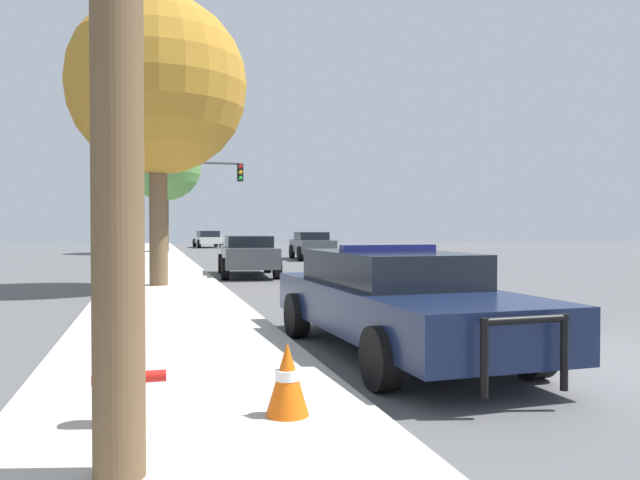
% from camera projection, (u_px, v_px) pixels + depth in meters
% --- Properties ---
extents(ground_plane, '(110.00, 110.00, 0.00)m').
position_uv_depth(ground_plane, '(627.00, 365.00, 7.35)').
color(ground_plane, '#565659').
extents(sidewalk_left, '(3.00, 110.00, 0.13)m').
position_uv_depth(sidewalk_left, '(186.00, 389.00, 6.00)').
color(sidewalk_left, '#BCB7AD').
rests_on(sidewalk_left, ground_plane).
extents(police_car, '(2.15, 5.33, 1.40)m').
position_uv_depth(police_car, '(394.00, 299.00, 8.01)').
color(police_car, '#141E3D').
rests_on(police_car, ground_plane).
extents(fire_hydrant, '(0.54, 0.24, 0.74)m').
position_uv_depth(fire_hydrant, '(129.00, 373.00, 4.73)').
color(fire_hydrant, red).
rests_on(fire_hydrant, sidewalk_left).
extents(traffic_light, '(3.95, 0.35, 4.90)m').
position_uv_depth(traffic_light, '(198.00, 188.00, 31.23)').
color(traffic_light, '#424247').
rests_on(traffic_light, sidewalk_left).
extents(car_background_midblock, '(2.12, 4.66, 1.35)m').
position_uv_depth(car_background_midblock, '(248.00, 254.00, 20.78)').
color(car_background_midblock, '#474C51').
rests_on(car_background_midblock, ground_plane).
extents(car_background_oncoming, '(2.15, 4.47, 1.39)m').
position_uv_depth(car_background_oncoming, '(312.00, 245.00, 31.61)').
color(car_background_oncoming, '#474C51').
rests_on(car_background_oncoming, ground_plane).
extents(car_background_distant, '(2.20, 4.39, 1.35)m').
position_uv_depth(car_background_distant, '(208.00, 239.00, 50.12)').
color(car_background_distant, silver).
rests_on(car_background_distant, ground_plane).
extents(tree_sidewalk_far, '(4.48, 4.48, 7.62)m').
position_uv_depth(tree_sidewalk_far, '(165.00, 165.00, 38.48)').
color(tree_sidewalk_far, '#4C3823').
rests_on(tree_sidewalk_far, sidewalk_left).
extents(tree_sidewalk_near, '(4.58, 4.58, 7.44)m').
position_uv_depth(tree_sidewalk_near, '(158.00, 86.00, 16.02)').
color(tree_sidewalk_near, brown).
rests_on(tree_sidewalk_near, sidewalk_left).
extents(traffic_cone, '(0.35, 0.35, 0.59)m').
position_uv_depth(traffic_cone, '(287.00, 378.00, 4.96)').
color(traffic_cone, orange).
rests_on(traffic_cone, sidewalk_left).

